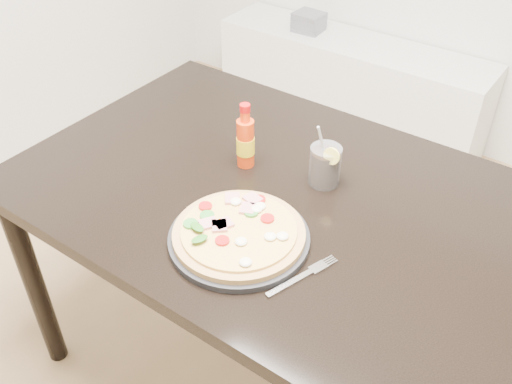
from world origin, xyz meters
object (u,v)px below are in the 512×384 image
Objects in this scene: pizza at (239,231)px; hot_sauce_bottle at (245,142)px; fork at (304,275)px; plate at (239,238)px; cola_cup at (325,166)px; media_console at (349,87)px; dining_table at (282,218)px.

hot_sauce_bottle is at bearing 123.44° from pizza.
pizza is 1.65× the size of fork.
pizza is 0.30m from hot_sauce_bottle.
cola_cup reaches higher than plate.
hot_sauce_bottle reaches higher than cola_cup.
cola_cup reaches higher than media_console.
pizza reaches higher than plate.
dining_table is at bearing 150.75° from fork.
dining_table is at bearing -69.61° from media_console.
media_console is at bearing 108.50° from plate.
pizza is 1.64× the size of hot_sauce_bottle.
hot_sauce_bottle is (-0.17, 0.25, 0.05)m from pizza.
plate is 1.88× the size of cola_cup.
dining_table is 7.58× the size of hot_sauce_bottle.
pizza is 1.85m from media_console.
cola_cup is at bearing 131.85° from fork.
cola_cup reaches higher than fork.
dining_table is at bearing -16.60° from hot_sauce_bottle.
plate is at bearing -71.50° from media_console.
pizza is 0.18m from fork.
media_console is (-0.61, 1.37, -0.55)m from cola_cup.
hot_sauce_bottle is 1.07× the size of cola_cup.
pizza is at bearing -56.56° from hot_sauce_bottle.
dining_table is 0.23m from pizza.
hot_sauce_bottle is 1.59m from media_console.
media_console is at bearing 105.46° from hot_sauce_bottle.
hot_sauce_bottle reaches higher than dining_table.
dining_table reaches higher than media_console.
plate is 1.07× the size of pizza.
pizza is at bearing 129.53° from plate.
cola_cup is 0.35m from fork.
cola_cup is at bearing 81.78° from plate.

